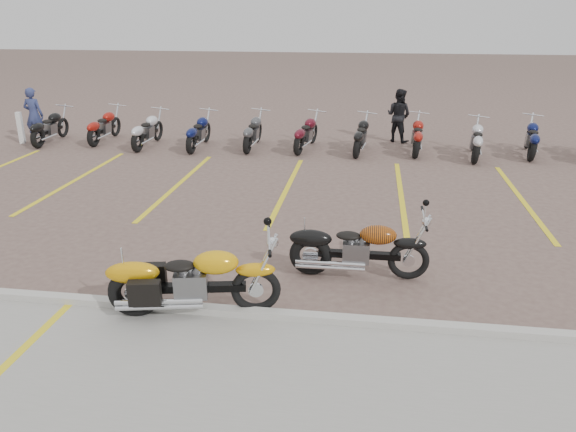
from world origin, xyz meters
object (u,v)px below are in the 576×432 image
person_a (34,115)px  person_b (399,115)px  yellow_cruiser (191,283)px  flame_cruiser (355,251)px  bollard (21,128)px

person_a → person_b: size_ratio=1.03×
yellow_cruiser → person_a: 12.94m
flame_cruiser → person_b: bearing=83.7°
yellow_cruiser → person_b: person_b is taller
yellow_cruiser → flame_cruiser: yellow_cruiser is taller
flame_cruiser → bollard: 13.64m
person_a → bollard: 0.58m
person_a → person_b: bearing=-170.0°
yellow_cruiser → bollard: size_ratio=2.38×
yellow_cruiser → flame_cruiser: size_ratio=1.07×
flame_cruiser → person_a: person_a is taller
person_a → bollard: bearing=31.0°
person_b → yellow_cruiser: bearing=104.8°
yellow_cruiser → bollard: bearing=120.7°
bollard → flame_cruiser: bearing=-36.7°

